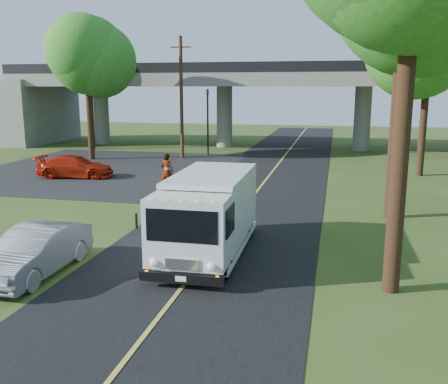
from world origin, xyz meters
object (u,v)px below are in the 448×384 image
(traffic_signal, at_px, (208,115))
(tree_left_far, at_px, (90,62))
(pedestrian, at_px, (167,172))
(silver_sedan, at_px, (35,251))
(red_sedan, at_px, (75,167))
(tree_right_far, at_px, (435,35))
(step_van, at_px, (208,212))
(tree_left_lot, at_px, (88,51))
(utility_pole, at_px, (181,97))

(traffic_signal, distance_m, tree_left_far, 11.75)
(tree_left_far, bearing_deg, pedestrian, -51.88)
(silver_sedan, xyz_separation_m, pedestrian, (-0.30, 12.47, 0.27))
(red_sedan, bearing_deg, pedestrian, -118.18)
(pedestrian, bearing_deg, traffic_signal, -75.77)
(traffic_signal, relative_size, tree_right_far, 0.47)
(step_van, bearing_deg, tree_left_far, 123.12)
(tree_left_lot, bearing_deg, step_van, -54.07)
(utility_pole, xyz_separation_m, step_van, (7.51, -21.21, -3.17))
(tree_left_lot, distance_m, red_sedan, 10.44)
(tree_left_far, relative_size, red_sedan, 2.17)
(step_van, height_order, red_sedan, step_van)
(tree_right_far, height_order, step_van, tree_right_far)
(tree_left_lot, height_order, tree_left_far, tree_left_lot)
(tree_left_far, xyz_separation_m, red_sedan, (5.47, -13.11, -6.79))
(utility_pole, height_order, silver_sedan, utility_pole)
(red_sedan, distance_m, silver_sedan, 16.26)
(step_van, height_order, pedestrian, step_van)
(utility_pole, bearing_deg, tree_left_lot, -161.03)
(tree_right_far, relative_size, tree_left_lot, 1.05)
(utility_pole, height_order, step_van, utility_pole)
(red_sedan, height_order, silver_sedan, silver_sedan)
(tree_right_far, relative_size, red_sedan, 2.41)
(traffic_signal, height_order, pedestrian, traffic_signal)
(traffic_signal, xyz_separation_m, red_sedan, (-5.33, -11.27, -2.54))
(tree_right_far, xyz_separation_m, silver_sedan, (-13.65, -19.84, -7.61))
(tree_left_far, bearing_deg, tree_left_lot, -63.43)
(tree_left_far, relative_size, step_van, 1.58)
(tree_left_lot, height_order, silver_sedan, tree_left_lot)
(silver_sedan, bearing_deg, traffic_signal, 93.51)
(red_sedan, relative_size, pedestrian, 2.34)
(red_sedan, xyz_separation_m, pedestrian, (6.59, -2.26, 0.31))
(utility_pole, bearing_deg, silver_sedan, -82.74)
(red_sedan, bearing_deg, step_van, -145.75)
(utility_pole, relative_size, tree_right_far, 0.82)
(traffic_signal, distance_m, red_sedan, 12.72)
(pedestrian, bearing_deg, red_sedan, -10.00)
(step_van, height_order, silver_sedan, step_van)
(tree_left_far, bearing_deg, tree_right_far, -17.10)
(tree_left_lot, distance_m, silver_sedan, 24.82)
(traffic_signal, bearing_deg, utility_pole, -126.87)
(silver_sedan, height_order, pedestrian, pedestrian)
(traffic_signal, height_order, silver_sedan, traffic_signal)
(tree_right_far, xyz_separation_m, pedestrian, (-13.95, -7.36, -7.33))
(utility_pole, relative_size, tree_left_lot, 0.86)
(utility_pole, height_order, red_sedan, utility_pole)
(traffic_signal, distance_m, pedestrian, 13.77)
(step_van, distance_m, red_sedan, 16.48)
(tree_left_lot, relative_size, red_sedan, 2.31)
(pedestrian, bearing_deg, utility_pole, -67.62)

